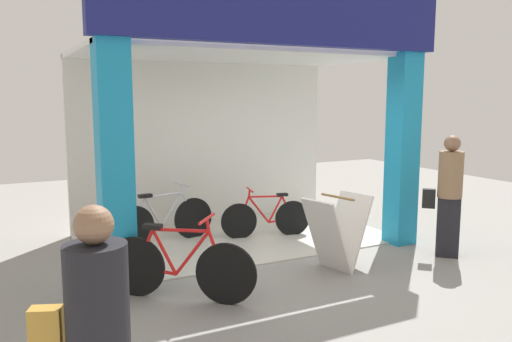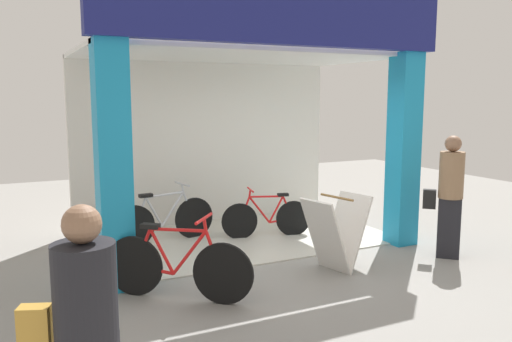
{
  "view_description": "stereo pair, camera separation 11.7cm",
  "coord_description": "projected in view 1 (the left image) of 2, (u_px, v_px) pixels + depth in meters",
  "views": [
    {
      "loc": [
        -3.33,
        -5.82,
        2.2
      ],
      "look_at": [
        0.0,
        0.65,
        1.15
      ],
      "focal_mm": 36.58,
      "sensor_mm": 36.0,
      "label": 1
    },
    {
      "loc": [
        -3.22,
        -5.87,
        2.2
      ],
      "look_at": [
        0.0,
        0.65,
        1.15
      ],
      "focal_mm": 36.58,
      "sensor_mm": 36.0,
      "label": 2
    }
  ],
  "objects": [
    {
      "name": "pedestrian_0",
      "position": [
        449.0,
        195.0,
        7.12
      ],
      "size": [
        0.52,
        0.52,
        1.68
      ],
      "color": "black",
      "rests_on": "ground"
    },
    {
      "name": "ground_plane",
      "position": [
        278.0,
        262.0,
        6.94
      ],
      "size": [
        17.13,
        17.13,
        0.0
      ],
      "primitive_type": "plane",
      "color": "gray",
      "rests_on": "ground"
    },
    {
      "name": "sandwich_board_sign",
      "position": [
        337.0,
        233.0,
        6.6
      ],
      "size": [
        0.88,
        0.69,
        0.96
      ],
      "color": "silver",
      "rests_on": "ground"
    },
    {
      "name": "bicycle_inside_0",
      "position": [
        266.0,
        218.0,
        8.14
      ],
      "size": [
        1.4,
        0.44,
        0.79
      ],
      "color": "black",
      "rests_on": "ground"
    },
    {
      "name": "shop_facade",
      "position": [
        237.0,
        114.0,
        7.78
      ],
      "size": [
        4.76,
        2.91,
        3.66
      ],
      "color": "beige",
      "rests_on": "ground"
    },
    {
      "name": "bicycle_inside_1",
      "position": [
        164.0,
        220.0,
        7.79
      ],
      "size": [
        1.61,
        0.44,
        0.89
      ],
      "color": "black",
      "rests_on": "ground"
    },
    {
      "name": "pedestrian_1",
      "position": [
        97.0,
        337.0,
        2.99
      ],
      "size": [
        0.6,
        0.47,
        1.6
      ],
      "color": "black",
      "rests_on": "ground"
    },
    {
      "name": "bicycle_parked_0",
      "position": [
        180.0,
        266.0,
        5.62
      ],
      "size": [
        1.32,
        1.14,
        0.94
      ],
      "color": "black",
      "rests_on": "ground"
    }
  ]
}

